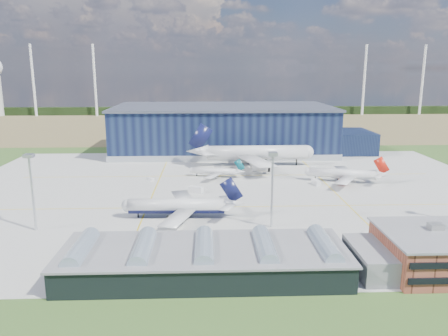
{
  "coord_description": "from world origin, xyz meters",
  "views": [
    {
      "loc": [
        -8.97,
        -153.83,
        46.82
      ],
      "look_at": [
        -2.79,
        8.83,
        9.54
      ],
      "focal_mm": 35.0,
      "sensor_mm": 36.0,
      "label": 1
    }
  ],
  "objects_px": {
    "hangar": "(228,131)",
    "light_mast_center": "(272,178)",
    "airliner_red": "(342,169)",
    "gse_tug_c": "(317,172)",
    "airliner_regional": "(214,168)",
    "gse_cart_a": "(313,169)",
    "car_a": "(384,229)",
    "light_mast_west": "(31,180)",
    "gse_van_b": "(316,182)",
    "gse_cart_b": "(151,179)",
    "gse_van_a": "(196,190)",
    "gse_tug_a": "(194,242)",
    "airliner_widebody": "(257,145)",
    "airliner_navy": "(177,198)"
  },
  "relations": [
    {
      "from": "hangar",
      "to": "light_mast_center",
      "type": "distance_m",
      "value": 125.07
    },
    {
      "from": "airliner_red",
      "to": "gse_tug_c",
      "type": "distance_m",
      "value": 17.96
    },
    {
      "from": "airliner_red",
      "to": "airliner_regional",
      "type": "distance_m",
      "value": 54.58
    },
    {
      "from": "gse_cart_a",
      "to": "car_a",
      "type": "height_order",
      "value": "gse_cart_a"
    },
    {
      "from": "airliner_regional",
      "to": "gse_cart_a",
      "type": "bearing_deg",
      "value": -152.58
    },
    {
      "from": "light_mast_west",
      "to": "gse_tug_c",
      "type": "height_order",
      "value": "light_mast_west"
    },
    {
      "from": "light_mast_west",
      "to": "car_a",
      "type": "relative_size",
      "value": 6.18
    },
    {
      "from": "gse_van_b",
      "to": "light_mast_west",
      "type": "bearing_deg",
      "value": -168.54
    },
    {
      "from": "airliner_regional",
      "to": "gse_cart_a",
      "type": "height_order",
      "value": "airliner_regional"
    },
    {
      "from": "light_mast_west",
      "to": "gse_cart_b",
      "type": "bearing_deg",
      "value": 65.03
    },
    {
      "from": "gse_van_a",
      "to": "gse_cart_a",
      "type": "xyz_separation_m",
      "value": [
        54.19,
        36.69,
        -0.57
      ]
    },
    {
      "from": "airliner_red",
      "to": "gse_van_a",
      "type": "height_order",
      "value": "airliner_red"
    },
    {
      "from": "gse_cart_a",
      "to": "gse_tug_c",
      "type": "distance_m",
      "value": 6.71
    },
    {
      "from": "gse_tug_a",
      "to": "gse_van_b",
      "type": "xyz_separation_m",
      "value": [
        48.5,
        60.53,
        0.31
      ]
    },
    {
      "from": "airliner_widebody",
      "to": "gse_van_b",
      "type": "height_order",
      "value": "airliner_widebody"
    },
    {
      "from": "airliner_red",
      "to": "car_a",
      "type": "xyz_separation_m",
      "value": [
        -4.57,
        -56.35,
        -5.06
      ]
    },
    {
      "from": "airliner_widebody",
      "to": "gse_cart_b",
      "type": "height_order",
      "value": "airliner_widebody"
    },
    {
      "from": "gse_van_a",
      "to": "gse_van_b",
      "type": "relative_size",
      "value": 1.2
    },
    {
      "from": "gse_tug_c",
      "to": "gse_cart_b",
      "type": "height_order",
      "value": "gse_cart_b"
    },
    {
      "from": "light_mast_west",
      "to": "light_mast_center",
      "type": "relative_size",
      "value": 1.0
    },
    {
      "from": "gse_cart_b",
      "to": "gse_tug_c",
      "type": "bearing_deg",
      "value": -49.85
    },
    {
      "from": "hangar",
      "to": "airliner_navy",
      "type": "bearing_deg",
      "value": -100.71
    },
    {
      "from": "hangar",
      "to": "airliner_red",
      "type": "distance_m",
      "value": 85.56
    },
    {
      "from": "gse_tug_c",
      "to": "gse_cart_b",
      "type": "relative_size",
      "value": 0.99
    },
    {
      "from": "gse_cart_a",
      "to": "light_mast_west",
      "type": "bearing_deg",
      "value": -119.14
    },
    {
      "from": "airliner_navy",
      "to": "gse_tug_a",
      "type": "height_order",
      "value": "airliner_navy"
    },
    {
      "from": "gse_van_a",
      "to": "airliner_regional",
      "type": "bearing_deg",
      "value": 9.95
    },
    {
      "from": "hangar",
      "to": "light_mast_west",
      "type": "relative_size",
      "value": 6.3
    },
    {
      "from": "light_mast_center",
      "to": "gse_van_b",
      "type": "xyz_separation_m",
      "value": [
        25.48,
        47.75,
        -14.35
      ]
    },
    {
      "from": "gse_van_b",
      "to": "airliner_navy",
      "type": "bearing_deg",
      "value": -160.01
    },
    {
      "from": "airliner_regional",
      "to": "gse_cart_a",
      "type": "relative_size",
      "value": 8.23
    },
    {
      "from": "airliner_red",
      "to": "gse_van_a",
      "type": "distance_m",
      "value": 62.69
    },
    {
      "from": "gse_van_a",
      "to": "gse_cart_b",
      "type": "height_order",
      "value": "gse_van_a"
    },
    {
      "from": "light_mast_west",
      "to": "gse_cart_b",
      "type": "distance_m",
      "value": 64.76
    },
    {
      "from": "gse_cart_a",
      "to": "gse_van_b",
      "type": "relative_size",
      "value": 0.65
    },
    {
      "from": "light_mast_center",
      "to": "gse_cart_a",
      "type": "height_order",
      "value": "light_mast_center"
    },
    {
      "from": "gse_tug_a",
      "to": "gse_van_a",
      "type": "xyz_separation_m",
      "value": [
        -0.55,
        50.8,
        0.47
      ]
    },
    {
      "from": "light_mast_west",
      "to": "airliner_regional",
      "type": "bearing_deg",
      "value": 49.33
    },
    {
      "from": "hangar",
      "to": "light_mast_west",
      "type": "xyz_separation_m",
      "value": [
        -62.81,
        -124.8,
        3.82
      ]
    },
    {
      "from": "light_mast_center",
      "to": "car_a",
      "type": "distance_m",
      "value": 36.25
    },
    {
      "from": "airliner_widebody",
      "to": "airliner_red",
      "type": "bearing_deg",
      "value": -45.91
    },
    {
      "from": "light_mast_center",
      "to": "gse_tug_a",
      "type": "bearing_deg",
      "value": -150.96
    },
    {
      "from": "hangar",
      "to": "gse_van_b",
      "type": "distance_m",
      "value": 84.35
    },
    {
      "from": "light_mast_center",
      "to": "gse_cart_a",
      "type": "xyz_separation_m",
      "value": [
        30.62,
        74.71,
        -14.76
      ]
    },
    {
      "from": "car_a",
      "to": "airliner_regional",
      "type": "bearing_deg",
      "value": 48.99
    },
    {
      "from": "airliner_navy",
      "to": "car_a",
      "type": "xyz_separation_m",
      "value": [
        61.8,
        -13.8,
        -5.84
      ]
    },
    {
      "from": "airliner_widebody",
      "to": "gse_van_a",
      "type": "xyz_separation_m",
      "value": [
        -28.73,
        -46.99,
        -8.98
      ]
    },
    {
      "from": "light_mast_west",
      "to": "airliner_navy",
      "type": "bearing_deg",
      "value": 12.99
    },
    {
      "from": "gse_van_a",
      "to": "gse_cart_b",
      "type": "distance_m",
      "value": 27.55
    },
    {
      "from": "airliner_widebody",
      "to": "gse_van_b",
      "type": "bearing_deg",
      "value": -61.6
    }
  ]
}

